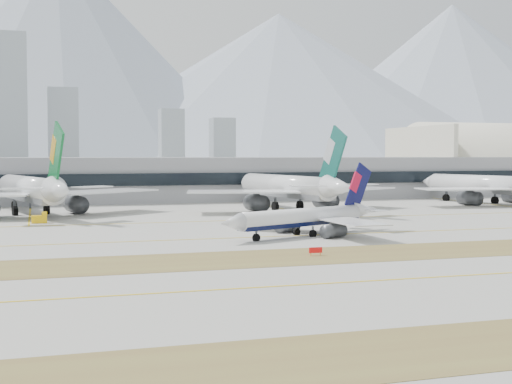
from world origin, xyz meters
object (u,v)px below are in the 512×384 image
object	(u,v)px
terminal	(173,178)
hangar	(506,190)
taxiing_airliner	(307,218)
widebody_eva	(32,191)
widebody_cathay	(290,188)
widebody_china_air	(490,186)

from	to	relation	value
terminal	hangar	xyz separation A→B (m)	(154.56, 20.16, -7.37)
taxiing_airliner	widebody_eva	world-z (taller)	widebody_eva
taxiing_airliner	hangar	xyz separation A→B (m)	(150.38, 140.30, -3.36)
widebody_cathay	hangar	world-z (taller)	hangar
terminal	hangar	bearing A→B (deg)	7.43
widebody_china_air	terminal	distance (m)	107.65
widebody_cathay	hangar	distance (m)	153.33
widebody_cathay	widebody_china_air	xyz separation A→B (m)	(70.28, 4.36, -0.47)
terminal	hangar	distance (m)	156.05
widebody_cathay	terminal	bearing A→B (deg)	12.81
hangar	taxiing_airliner	bearing A→B (deg)	-136.99
widebody_cathay	hangar	size ratio (longest dim) A/B	0.73
hangar	widebody_china_air	bearing A→B (deg)	-129.66
widebody_china_air	hangar	xyz separation A→B (m)	(61.36, 74.01, -5.73)
taxiing_airliner	widebody_cathay	xyz separation A→B (m)	(18.74, 61.92, 2.83)
hangar	terminal	bearing A→B (deg)	-172.57
widebody_eva	widebody_china_air	size ratio (longest dim) A/B	1.09
widebody_eva	hangar	xyz separation A→B (m)	(202.49, 74.31, -6.28)
taxiing_airliner	terminal	world-z (taller)	terminal
taxiing_airliner	widebody_cathay	size ratio (longest dim) A/B	0.61
widebody_eva	widebody_cathay	world-z (taller)	widebody_eva
widebody_eva	widebody_cathay	distance (m)	70.96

